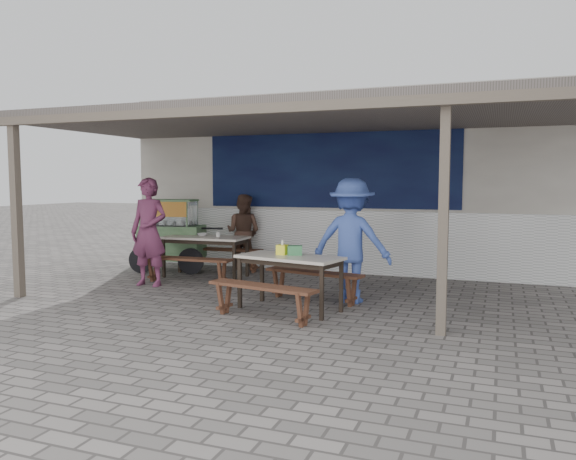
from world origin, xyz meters
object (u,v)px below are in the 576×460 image
(vendor_cart, at_px, (171,232))
(table_right, at_px, (290,262))
(patron_wall_side, at_px, (243,232))
(table_left, at_px, (205,241))
(tissue_box, at_px, (282,250))
(patron_street_side, at_px, (149,232))
(bench_right_wall, at_px, (314,279))
(donation_box, at_px, (295,250))
(bench_left_street, at_px, (187,264))
(patron_right_table, at_px, (351,241))
(condiment_jar, at_px, (218,234))
(bench_right_street, at_px, (262,294))
(condiment_bowl, at_px, (203,234))
(bench_left_wall, at_px, (222,254))

(vendor_cart, bearing_deg, table_right, -46.23)
(vendor_cart, bearing_deg, patron_wall_side, 18.24)
(table_left, relative_size, tissue_box, 11.39)
(table_right, bearing_deg, patron_street_side, 175.21)
(tissue_box, bearing_deg, table_right, -32.63)
(vendor_cart, bearing_deg, bench_right_wall, -37.21)
(table_right, height_order, patron_wall_side, patron_wall_side)
(table_right, xyz_separation_m, vendor_cart, (-3.36, 2.30, 0.10))
(vendor_cart, relative_size, donation_box, 8.52)
(bench_left_street, bearing_deg, patron_right_table, -10.53)
(condiment_jar, bearing_deg, patron_street_side, -120.92)
(tissue_box, bearing_deg, vendor_cart, 145.53)
(table_left, distance_m, bench_right_street, 3.45)
(table_left, height_order, bench_right_wall, table_left)
(bench_left_street, bearing_deg, condiment_bowl, 97.88)
(patron_right_table, xyz_separation_m, condiment_bowl, (-3.17, 1.25, -0.13))
(table_right, distance_m, vendor_cart, 4.07)
(tissue_box, relative_size, condiment_jar, 1.72)
(condiment_bowl, bearing_deg, bench_left_street, -79.71)
(bench_right_wall, bearing_deg, bench_right_street, -90.00)
(bench_left_street, distance_m, patron_wall_side, 1.84)
(bench_left_street, height_order, patron_wall_side, patron_wall_side)
(table_left, distance_m, bench_left_street, 0.79)
(donation_box, bearing_deg, bench_left_street, 154.80)
(condiment_bowl, bearing_deg, bench_right_street, -48.56)
(bench_left_wall, relative_size, patron_street_side, 0.90)
(bench_left_street, xyz_separation_m, bench_left_wall, (-0.06, 1.43, 0.00))
(bench_right_street, height_order, condiment_jar, condiment_jar)
(table_left, distance_m, donation_box, 3.06)
(table_left, relative_size, patron_right_table, 0.86)
(table_left, bearing_deg, condiment_bowl, 135.24)
(bench_left_street, bearing_deg, condiment_jar, 73.32)
(bench_left_wall, height_order, condiment_bowl, condiment_bowl)
(table_left, height_order, donation_box, donation_box)
(condiment_jar, bearing_deg, vendor_cart, 166.53)
(bench_left_street, bearing_deg, tissue_box, -29.56)
(bench_left_street, distance_m, patron_street_side, 0.84)
(bench_right_street, relative_size, patron_wall_side, 1.03)
(patron_street_side, bearing_deg, vendor_cart, 107.67)
(patron_wall_side, relative_size, condiment_jar, 18.87)
(bench_right_street, distance_m, donation_box, 0.90)
(vendor_cart, bearing_deg, table_left, -31.97)
(tissue_box, relative_size, donation_box, 0.70)
(table_right, distance_m, bench_right_wall, 0.73)
(bench_right_street, bearing_deg, bench_left_street, 151.82)
(patron_wall_side, bearing_deg, bench_right_wall, 134.60)
(vendor_cart, xyz_separation_m, donation_box, (3.40, -2.20, 0.05))
(condiment_jar, bearing_deg, tissue_box, -43.50)
(table_right, xyz_separation_m, condiment_jar, (-2.17, 2.01, 0.12))
(condiment_bowl, bearing_deg, patron_right_table, -21.58)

